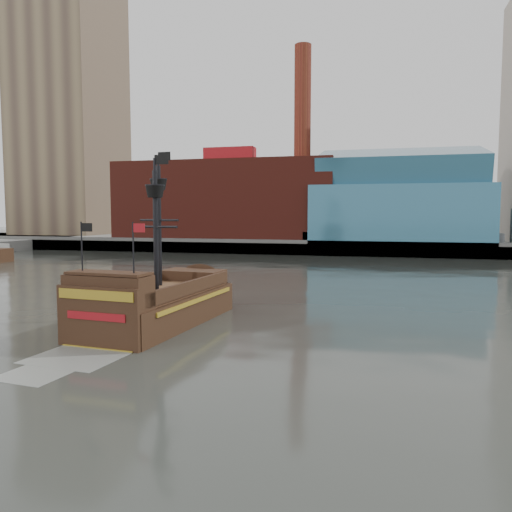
# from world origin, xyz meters

# --- Properties ---
(ground) EXTENTS (400.00, 400.00, 0.00)m
(ground) POSITION_xyz_m (0.00, 0.00, 0.00)
(ground) COLOR #292C27
(ground) RESTS_ON ground
(promenade_far) EXTENTS (220.00, 60.00, 2.00)m
(promenade_far) POSITION_xyz_m (0.00, 92.00, 1.00)
(promenade_far) COLOR slate
(promenade_far) RESTS_ON ground
(seawall) EXTENTS (220.00, 1.00, 2.60)m
(seawall) POSITION_xyz_m (0.00, 62.50, 1.30)
(seawall) COLOR #4C4C49
(seawall) RESTS_ON ground
(skyline) EXTENTS (149.00, 45.00, 62.00)m
(skyline) POSITION_xyz_m (5.21, 84.56, 24.55)
(skyline) COLOR brown
(skyline) RESTS_ON promenade_far
(pirate_ship) EXTENTS (6.23, 16.55, 12.12)m
(pirate_ship) POSITION_xyz_m (-6.33, 6.83, 1.10)
(pirate_ship) COLOR black
(pirate_ship) RESTS_ON ground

